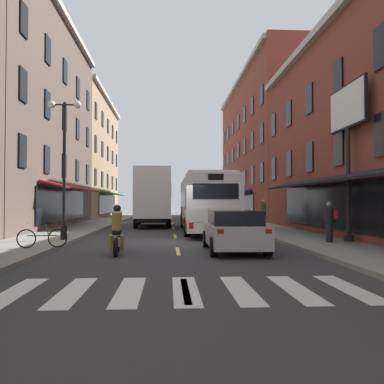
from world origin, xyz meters
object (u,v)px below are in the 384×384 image
street_lamp_twin (64,163)px  pedestrian_mid (263,213)px  billboard_sign (348,121)px  sedan_mid (160,213)px  motorcycle_rider (117,233)px  transit_bus (204,203)px  pedestrian_near (330,221)px  sedan_near (234,231)px  box_truck (153,198)px  bicycle_near (42,238)px

street_lamp_twin → pedestrian_mid: bearing=38.9°
billboard_sign → sedan_mid: billboard_sign is taller
motorcycle_rider → transit_bus: bearing=69.8°
motorcycle_rider → pedestrian_near: (8.17, 2.23, 0.28)m
sedan_near → pedestrian_near: pedestrian_near is taller
box_truck → pedestrian_near: box_truck is taller
bicycle_near → pedestrian_mid: bearing=48.1°
bicycle_near → pedestrian_near: bearing=7.4°
sedan_near → sedan_mid: size_ratio=0.94×
billboard_sign → pedestrian_mid: 10.93m
street_lamp_twin → sedan_mid: bearing=80.5°
box_truck → bicycle_near: bearing=-102.8°
billboard_sign → sedan_mid: bearing=109.4°
billboard_sign → bicycle_near: billboard_sign is taller
transit_bus → sedan_mid: transit_bus is taller
sedan_near → pedestrian_near: size_ratio=2.66×
box_truck → sedan_mid: box_truck is taller
box_truck → sedan_mid: size_ratio=1.62×
billboard_sign → sedan_near: (-5.08, -2.08, -4.38)m
motorcycle_rider → pedestrian_mid: pedestrian_mid is taller
billboard_sign → pedestrian_near: bearing=-159.1°
pedestrian_near → street_lamp_twin: 11.35m
pedestrian_near → street_lamp_twin: bearing=96.0°
sedan_mid → street_lamp_twin: bearing=-99.5°
sedan_mid → motorcycle_rider: motorcycle_rider is taller
billboard_sign → sedan_mid: size_ratio=1.41×
street_lamp_twin → box_truck: bearing=73.5°
billboard_sign → pedestrian_mid: billboard_sign is taller
transit_bus → motorcycle_rider: bearing=-110.2°
sedan_near → bicycle_near: size_ratio=2.52×
transit_bus → pedestrian_near: 9.35m
transit_bus → bicycle_near: size_ratio=7.24×
bicycle_near → pedestrian_mid: pedestrian_mid is taller
sedan_mid → motorcycle_rider: bearing=-92.0°
transit_bus → box_truck: size_ratio=1.67×
bicycle_near → sedan_near: bearing=-2.7°
sedan_mid → pedestrian_mid: pedestrian_mid is taller
motorcycle_rider → bicycle_near: (-2.70, 0.82, -0.21)m
transit_bus → sedan_near: transit_bus is taller
sedan_near → bicycle_near: bearing=177.3°
box_truck → street_lamp_twin: (-3.38, -11.41, 1.37)m
billboard_sign → street_lamp_twin: 12.08m
bicycle_near → pedestrian_mid: (10.61, 11.85, 0.55)m
motorcycle_rider → billboard_sign: bearing=15.9°
sedan_near → bicycle_near: 6.75m
sedan_near → street_lamp_twin: 8.12m
sedan_near → billboard_sign: bearing=22.3°
sedan_near → motorcycle_rider: bearing=-172.9°
sedan_near → box_truck: bearing=102.9°
motorcycle_rider → street_lamp_twin: 5.60m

